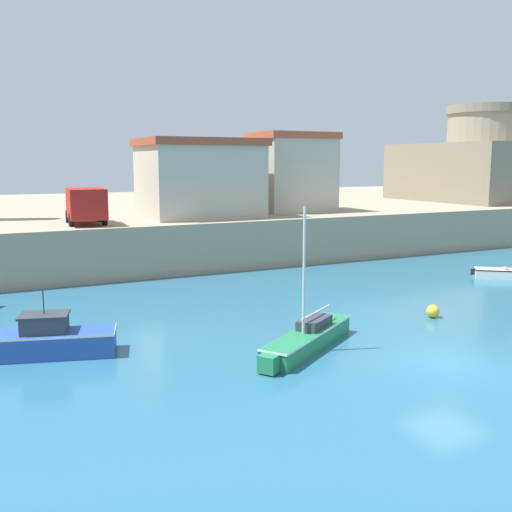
# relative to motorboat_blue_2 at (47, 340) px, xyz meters

# --- Properties ---
(ground_plane) EXTENTS (200.00, 200.00, 0.00)m
(ground_plane) POSITION_rel_motorboat_blue_2_xyz_m (12.42, -6.98, -0.59)
(ground_plane) COLOR #28607F
(quay_seawall) EXTENTS (120.00, 40.00, 3.15)m
(quay_seawall) POSITION_rel_motorboat_blue_2_xyz_m (12.42, 32.14, 0.99)
(quay_seawall) COLOR gray
(quay_seawall) RESTS_ON ground
(motorboat_blue_2) EXTENTS (5.31, 2.77, 2.46)m
(motorboat_blue_2) POSITION_rel_motorboat_blue_2_xyz_m (0.00, 0.00, 0.00)
(motorboat_blue_2) COLOR #284C9E
(motorboat_blue_2) RESTS_ON ground
(sailboat_green_3) EXTENTS (5.65, 4.21, 5.36)m
(sailboat_green_3) POSITION_rel_motorboat_blue_2_xyz_m (8.81, -3.52, -0.15)
(sailboat_green_3) COLOR #237A4C
(sailboat_green_3) RESTS_ON ground
(dinghy_white_4) EXTENTS (3.80, 3.22, 0.64)m
(dinghy_white_4) POSITION_rel_motorboat_blue_2_xyz_m (26.70, 2.85, -0.28)
(dinghy_white_4) COLOR white
(dinghy_white_4) RESTS_ON ground
(mooring_buoy) EXTENTS (0.58, 0.58, 0.58)m
(mooring_buoy) POSITION_rel_motorboat_blue_2_xyz_m (16.24, -2.12, -0.30)
(mooring_buoy) COLOR yellow
(mooring_buoy) RESTS_ON ground
(fortress) EXTENTS (14.04, 14.04, 9.13)m
(fortress) POSITION_rel_motorboat_blue_2_xyz_m (44.42, 21.41, 5.92)
(fortress) COLOR gray
(fortress) RESTS_ON quay_seawall
(harbor_shed_near_wharf) EXTENTS (5.82, 4.75, 5.93)m
(harbor_shed_near_wharf) POSITION_rel_motorboat_blue_2_xyz_m (20.42, 17.93, 5.55)
(harbor_shed_near_wharf) COLOR #BCB29E
(harbor_shed_near_wharf) RESTS_ON quay_seawall
(harbor_shed_far_end) EXTENTS (7.99, 6.15, 5.32)m
(harbor_shed_far_end) POSITION_rel_motorboat_blue_2_xyz_m (12.42, 16.76, 5.25)
(harbor_shed_far_end) COLOR #BCB29E
(harbor_shed_far_end) RESTS_ON quay_seawall
(truck_on_quay) EXTENTS (2.46, 4.46, 2.20)m
(truck_on_quay) POSITION_rel_motorboat_blue_2_xyz_m (4.39, 15.09, 3.78)
(truck_on_quay) COLOR #AD1E19
(truck_on_quay) RESTS_ON quay_seawall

